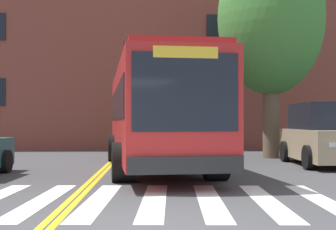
% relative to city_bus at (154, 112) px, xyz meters
% --- Properties ---
extents(ground_plane, '(120.00, 120.00, 0.00)m').
position_rel_city_bus_xyz_m(ground_plane, '(-0.27, -8.63, -1.81)').
color(ground_plane, '#424244').
extents(crosswalk, '(9.02, 4.50, 0.01)m').
position_rel_city_bus_xyz_m(crosswalk, '(-1.08, -6.32, -1.80)').
color(crosswalk, white).
rests_on(crosswalk, ground).
extents(lane_line_yellow_inner, '(0.12, 36.00, 0.01)m').
position_rel_city_bus_xyz_m(lane_line_yellow_inner, '(-1.63, 7.68, -1.80)').
color(lane_line_yellow_inner, gold).
rests_on(lane_line_yellow_inner, ground).
extents(lane_line_yellow_outer, '(0.12, 36.00, 0.01)m').
position_rel_city_bus_xyz_m(lane_line_yellow_outer, '(-1.47, 7.68, -1.80)').
color(lane_line_yellow_outer, gold).
rests_on(lane_line_yellow_outer, ground).
extents(city_bus, '(3.72, 11.65, 3.28)m').
position_rel_city_bus_xyz_m(city_bus, '(0.00, 0.00, 0.00)').
color(city_bus, '#B22323').
rests_on(city_bus, ground).
extents(car_tan_far_lane, '(2.41, 4.83, 2.11)m').
position_rel_city_bus_xyz_m(car_tan_far_lane, '(5.81, 0.54, -0.80)').
color(car_tan_far_lane, tan).
rests_on(car_tan_far_lane, ground).
extents(car_silver_behind_bus, '(2.32, 3.84, 1.71)m').
position_rel_city_bus_xyz_m(car_silver_behind_bus, '(1.42, 8.40, -1.01)').
color(car_silver_behind_bus, '#B7BABF').
rests_on(car_silver_behind_bus, ground).
extents(traffic_light_overhead, '(0.34, 2.70, 4.85)m').
position_rel_city_bus_xyz_m(traffic_light_overhead, '(-0.91, 2.26, 1.37)').
color(traffic_light_overhead, '#28282D').
rests_on(traffic_light_overhead, ground).
extents(street_tree_curbside_large, '(5.34, 5.08, 8.92)m').
position_rel_city_bus_xyz_m(street_tree_curbside_large, '(4.78, 3.82, 3.89)').
color(street_tree_curbside_large, brown).
rests_on(street_tree_curbside_large, ground).
extents(building_facade, '(42.94, 9.57, 12.00)m').
position_rel_city_bus_xyz_m(building_facade, '(-2.43, 13.74, 4.20)').
color(building_facade, brown).
rests_on(building_facade, ground).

